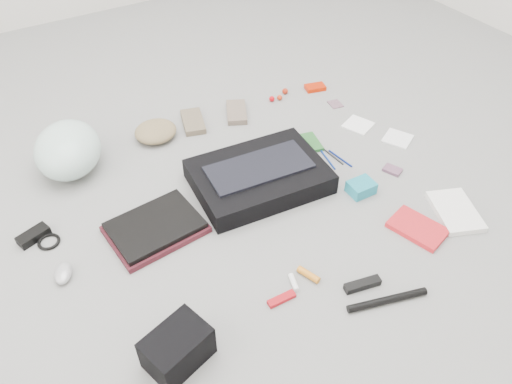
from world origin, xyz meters
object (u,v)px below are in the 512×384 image
messenger_bag (259,176)px  book_red (417,228)px  bike_helmet (68,150)px  laptop (155,225)px  camera_bag (177,348)px  accordion_wallet (361,188)px

messenger_bag → book_red: size_ratio=2.61×
messenger_bag → bike_helmet: 0.76m
laptop → book_red: (0.80, -0.48, -0.02)m
bike_helmet → camera_bag: bike_helmet is taller
accordion_wallet → laptop: bearing=165.9°
messenger_bag → accordion_wallet: 0.39m
messenger_bag → camera_bag: camera_bag is taller
bike_helmet → camera_bag: size_ratio=1.79×
camera_bag → book_red: bearing=-15.5°
bike_helmet → accordion_wallet: size_ratio=3.29×
bike_helmet → laptop: bearing=-51.9°
messenger_bag → bike_helmet: bearing=146.7°
messenger_bag → accordion_wallet: (0.31, -0.24, -0.02)m
book_red → accordion_wallet: accordion_wallet is taller
camera_bag → laptop: bearing=58.2°
messenger_bag → laptop: bearing=-171.5°
messenger_bag → laptop: 0.44m
messenger_bag → bike_helmet: bike_helmet is taller
camera_bag → book_red: 0.93m
camera_bag → book_red: size_ratio=0.93×
book_red → accordion_wallet: 0.26m
laptop → accordion_wallet: size_ratio=3.13×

